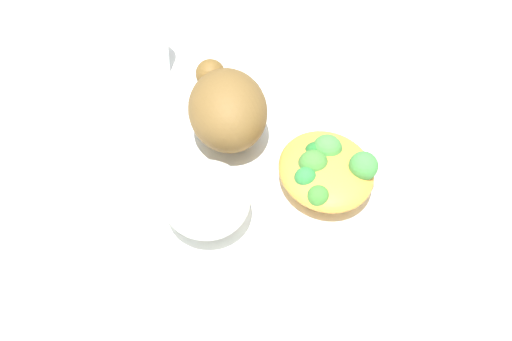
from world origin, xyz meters
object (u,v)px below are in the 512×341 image
at_px(roasted_chicken, 227,108).
at_px(mac_cheese_with_broccoli, 326,168).
at_px(rice_pile, 206,199).
at_px(plate, 256,185).
at_px(water_glass, 135,42).

relative_size(roasted_chicken, mac_cheese_with_broccoli, 1.01).
bearing_deg(roasted_chicken, rice_pile, 162.85).
distance_m(plate, mac_cheese_with_broccoli, 0.07).
distance_m(plate, roasted_chicken, 0.08).
bearing_deg(roasted_chicken, mac_cheese_with_broccoli, -134.55).
bearing_deg(water_glass, roasted_chicken, -151.09).
relative_size(mac_cheese_with_broccoli, water_glass, 1.32).
bearing_deg(plate, roasted_chicken, 15.90).
bearing_deg(mac_cheese_with_broccoli, plate, 76.05).
distance_m(mac_cheese_with_broccoli, water_glass, 0.29).
bearing_deg(roasted_chicken, plate, -164.10).
xyz_separation_m(plate, roasted_chicken, (0.06, 0.02, 0.04)).
height_order(roasted_chicken, rice_pile, roasted_chicken).
relative_size(plate, water_glass, 3.78).
relative_size(plate, roasted_chicken, 2.85).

